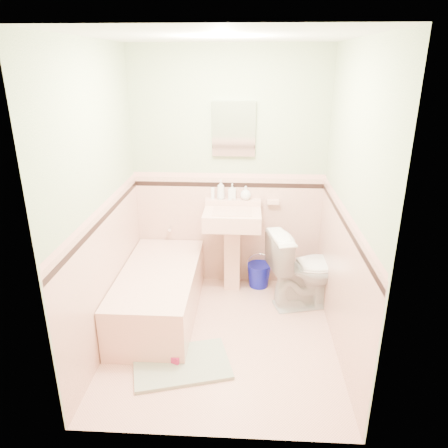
# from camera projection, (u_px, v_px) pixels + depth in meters

# --- Properties ---
(floor) EXTENTS (2.20, 2.20, 0.00)m
(floor) POSITION_uv_depth(u_px,v_px,m) (222.00, 337.00, 3.86)
(floor) COLOR #E9AF98
(floor) RESTS_ON ground
(ceiling) EXTENTS (2.20, 2.20, 0.00)m
(ceiling) POSITION_uv_depth(u_px,v_px,m) (222.00, 36.00, 2.96)
(ceiling) COLOR white
(ceiling) RESTS_ON ground
(wall_back) EXTENTS (2.50, 0.00, 2.50)m
(wall_back) POSITION_uv_depth(u_px,v_px,m) (229.00, 172.00, 4.44)
(wall_back) COLOR beige
(wall_back) RESTS_ON ground
(wall_front) EXTENTS (2.50, 0.00, 2.50)m
(wall_front) POSITION_uv_depth(u_px,v_px,m) (210.00, 269.00, 2.39)
(wall_front) COLOR beige
(wall_front) RESTS_ON ground
(wall_left) EXTENTS (0.00, 2.50, 2.50)m
(wall_left) POSITION_uv_depth(u_px,v_px,m) (100.00, 204.00, 3.47)
(wall_left) COLOR beige
(wall_left) RESTS_ON ground
(wall_right) EXTENTS (0.00, 2.50, 2.50)m
(wall_right) POSITION_uv_depth(u_px,v_px,m) (349.00, 208.00, 3.36)
(wall_right) COLOR beige
(wall_right) RESTS_ON ground
(wainscot_back) EXTENTS (2.00, 0.00, 2.00)m
(wainscot_back) POSITION_uv_depth(u_px,v_px,m) (228.00, 231.00, 4.66)
(wainscot_back) COLOR beige
(wainscot_back) RESTS_ON ground
(wainscot_front) EXTENTS (2.00, 0.00, 2.00)m
(wainscot_front) POSITION_uv_depth(u_px,v_px,m) (211.00, 362.00, 2.63)
(wainscot_front) COLOR beige
(wainscot_front) RESTS_ON ground
(wainscot_left) EXTENTS (0.00, 2.20, 2.20)m
(wainscot_left) POSITION_uv_depth(u_px,v_px,m) (109.00, 275.00, 3.70)
(wainscot_left) COLOR beige
(wainscot_left) RESTS_ON ground
(wainscot_right) EXTENTS (0.00, 2.20, 2.20)m
(wainscot_right) POSITION_uv_depth(u_px,v_px,m) (339.00, 281.00, 3.59)
(wainscot_right) COLOR beige
(wainscot_right) RESTS_ON ground
(accent_back) EXTENTS (2.00, 0.00, 2.00)m
(accent_back) POSITION_uv_depth(u_px,v_px,m) (229.00, 185.00, 4.47)
(accent_back) COLOR black
(accent_back) RESTS_ON ground
(accent_front) EXTENTS (2.00, 0.00, 2.00)m
(accent_front) POSITION_uv_depth(u_px,v_px,m) (211.00, 288.00, 2.45)
(accent_front) COLOR black
(accent_front) RESTS_ON ground
(accent_left) EXTENTS (0.00, 2.20, 2.20)m
(accent_left) POSITION_uv_depth(u_px,v_px,m) (103.00, 219.00, 3.51)
(accent_left) COLOR black
(accent_left) RESTS_ON ground
(accent_right) EXTENTS (0.00, 2.20, 2.20)m
(accent_right) POSITION_uv_depth(u_px,v_px,m) (345.00, 224.00, 3.41)
(accent_right) COLOR black
(accent_right) RESTS_ON ground
(cap_back) EXTENTS (2.00, 0.00, 2.00)m
(cap_back) POSITION_uv_depth(u_px,v_px,m) (229.00, 176.00, 4.43)
(cap_back) COLOR #E9A897
(cap_back) RESTS_ON ground
(cap_front) EXTENTS (2.00, 0.00, 2.00)m
(cap_front) POSITION_uv_depth(u_px,v_px,m) (210.00, 272.00, 2.42)
(cap_front) COLOR #E9A897
(cap_front) RESTS_ON ground
(cap_left) EXTENTS (0.00, 2.20, 2.20)m
(cap_left) POSITION_uv_depth(u_px,v_px,m) (102.00, 207.00, 3.48)
(cap_left) COLOR #E9A897
(cap_left) RESTS_ON ground
(cap_right) EXTENTS (0.00, 2.20, 2.20)m
(cap_right) POSITION_uv_depth(u_px,v_px,m) (346.00, 212.00, 3.37)
(cap_right) COLOR #E9A897
(cap_right) RESTS_ON ground
(bathtub) EXTENTS (0.70, 1.50, 0.45)m
(bathtub) POSITION_uv_depth(u_px,v_px,m) (159.00, 294.00, 4.12)
(bathtub) COLOR #E4AD98
(bathtub) RESTS_ON floor
(tub_faucet) EXTENTS (0.04, 0.12, 0.04)m
(tub_faucet) POSITION_uv_depth(u_px,v_px,m) (171.00, 228.00, 4.65)
(tub_faucet) COLOR silver
(tub_faucet) RESTS_ON wall_back
(sink) EXTENTS (0.58, 0.48, 0.91)m
(sink) POSITION_uv_depth(u_px,v_px,m) (232.00, 251.00, 4.50)
(sink) COLOR #E4AD98
(sink) RESTS_ON floor
(sink_faucet) EXTENTS (0.02, 0.02, 0.10)m
(sink_faucet) POSITION_uv_depth(u_px,v_px,m) (233.00, 203.00, 4.45)
(sink_faucet) COLOR silver
(sink_faucet) RESTS_ON sink
(medicine_cabinet) EXTENTS (0.43, 0.04, 0.54)m
(medicine_cabinet) POSITION_uv_depth(u_px,v_px,m) (234.00, 129.00, 4.25)
(medicine_cabinet) COLOR white
(medicine_cabinet) RESTS_ON wall_back
(soap_dish) EXTENTS (0.12, 0.07, 0.04)m
(soap_dish) POSITION_uv_depth(u_px,v_px,m) (273.00, 202.00, 4.48)
(soap_dish) COLOR #E4AD98
(soap_dish) RESTS_ON wall_back
(soap_bottle_left) EXTENTS (0.10, 0.10, 0.21)m
(soap_bottle_left) POSITION_uv_depth(u_px,v_px,m) (221.00, 190.00, 4.45)
(soap_bottle_left) COLOR #B2B2B2
(soap_bottle_left) RESTS_ON sink
(soap_bottle_mid) EXTENTS (0.08, 0.08, 0.17)m
(soap_bottle_mid) POSITION_uv_depth(u_px,v_px,m) (232.00, 192.00, 4.45)
(soap_bottle_mid) COLOR #B2B2B2
(soap_bottle_mid) RESTS_ON sink
(soap_bottle_right) EXTENTS (0.13, 0.13, 0.14)m
(soap_bottle_right) POSITION_uv_depth(u_px,v_px,m) (246.00, 193.00, 4.45)
(soap_bottle_right) COLOR #B2B2B2
(soap_bottle_right) RESTS_ON sink
(tube) EXTENTS (0.04, 0.04, 0.12)m
(tube) POSITION_uv_depth(u_px,v_px,m) (213.00, 193.00, 4.47)
(tube) COLOR white
(tube) RESTS_ON sink
(toilet) EXTENTS (0.87, 0.63, 0.80)m
(toilet) POSITION_uv_depth(u_px,v_px,m) (308.00, 269.00, 4.24)
(toilet) COLOR white
(toilet) RESTS_ON floor
(bucket) EXTENTS (0.31, 0.31, 0.26)m
(bucket) POSITION_uv_depth(u_px,v_px,m) (259.00, 275.00, 4.70)
(bucket) COLOR #0D11A3
(bucket) RESTS_ON floor
(bath_mat) EXTENTS (0.88, 0.70, 0.03)m
(bath_mat) POSITION_uv_depth(u_px,v_px,m) (182.00, 364.00, 3.49)
(bath_mat) COLOR gray
(bath_mat) RESTS_ON floor
(shoe) EXTENTS (0.16, 0.11, 0.06)m
(shoe) POSITION_uv_depth(u_px,v_px,m) (172.00, 358.00, 3.50)
(shoe) COLOR #BF1E59
(shoe) RESTS_ON bath_mat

